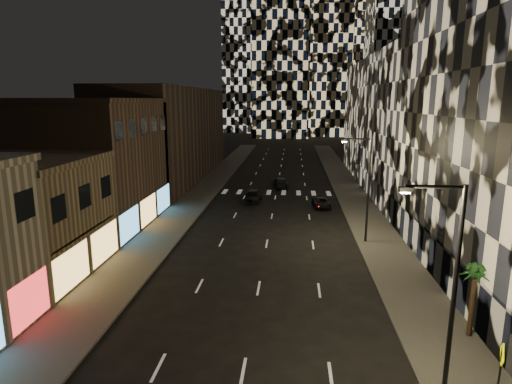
% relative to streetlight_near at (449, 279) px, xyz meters
% --- Properties ---
extents(sidewalk_left, '(4.00, 120.00, 0.15)m').
position_rel_streetlight_near_xyz_m(sidewalk_left, '(-18.35, 40.00, -5.28)').
color(sidewalk_left, '#47443F').
rests_on(sidewalk_left, ground).
extents(sidewalk_right, '(4.00, 120.00, 0.15)m').
position_rel_streetlight_near_xyz_m(sidewalk_right, '(1.65, 40.00, -5.28)').
color(sidewalk_right, '#47443F').
rests_on(sidewalk_right, ground).
extents(curb_left, '(0.20, 120.00, 0.15)m').
position_rel_streetlight_near_xyz_m(curb_left, '(-16.25, 40.00, -5.28)').
color(curb_left, '#4C4C47').
rests_on(curb_left, ground).
extents(curb_right, '(0.20, 120.00, 0.15)m').
position_rel_streetlight_near_xyz_m(curb_right, '(-0.45, 40.00, -5.28)').
color(curb_right, '#4C4C47').
rests_on(curb_right, ground).
extents(retail_tan, '(10.00, 10.00, 8.00)m').
position_rel_streetlight_near_xyz_m(retail_tan, '(-25.35, 11.00, -1.35)').
color(retail_tan, '#7C694A').
rests_on(retail_tan, ground).
extents(retail_brown, '(10.00, 15.00, 12.00)m').
position_rel_streetlight_near_xyz_m(retail_brown, '(-25.35, 23.50, 0.65)').
color(retail_brown, brown).
rests_on(retail_brown, ground).
extents(retail_filler_left, '(10.00, 40.00, 14.00)m').
position_rel_streetlight_near_xyz_m(retail_filler_left, '(-25.35, 50.00, 1.65)').
color(retail_filler_left, brown).
rests_on(retail_filler_left, ground).
extents(midrise_base, '(0.60, 25.00, 3.00)m').
position_rel_streetlight_near_xyz_m(midrise_base, '(3.95, 14.50, -3.85)').
color(midrise_base, '#383838').
rests_on(midrise_base, ground).
extents(midrise_filler_right, '(16.00, 40.00, 18.00)m').
position_rel_streetlight_near_xyz_m(midrise_filler_right, '(11.65, 47.00, 3.65)').
color(midrise_filler_right, '#232326').
rests_on(midrise_filler_right, ground).
extents(streetlight_near, '(2.55, 0.25, 9.00)m').
position_rel_streetlight_near_xyz_m(streetlight_near, '(0.00, 0.00, 0.00)').
color(streetlight_near, black).
rests_on(streetlight_near, sidewalk_right).
extents(streetlight_far, '(2.55, 0.25, 9.00)m').
position_rel_streetlight_near_xyz_m(streetlight_far, '(0.00, 20.00, 0.00)').
color(streetlight_far, black).
rests_on(streetlight_far, sidewalk_right).
extents(car_dark_midlane, '(2.19, 4.58, 1.51)m').
position_rel_streetlight_near_xyz_m(car_dark_midlane, '(-10.99, 34.23, -4.60)').
color(car_dark_midlane, black).
rests_on(car_dark_midlane, ground).
extents(car_dark_oncoming, '(2.43, 4.91, 1.37)m').
position_rel_streetlight_near_xyz_m(car_dark_oncoming, '(-7.85, 43.62, -4.67)').
color(car_dark_oncoming, black).
rests_on(car_dark_oncoming, ground).
extents(car_dark_rightlane, '(2.20, 4.12, 1.10)m').
position_rel_streetlight_near_xyz_m(car_dark_rightlane, '(-2.81, 32.22, -4.80)').
color(car_dark_rightlane, black).
rests_on(car_dark_rightlane, ground).
extents(ped_sign, '(0.39, 0.96, 3.01)m').
position_rel_streetlight_near_xyz_m(ped_sign, '(1.92, -0.86, -3.13)').
color(ped_sign, black).
rests_on(ped_sign, sidewalk_right).
extents(palm_tree, '(1.99, 2.00, 3.93)m').
position_rel_streetlight_near_xyz_m(palm_tree, '(3.15, 4.92, -1.96)').
color(palm_tree, '#47331E').
rests_on(palm_tree, sidewalk_right).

